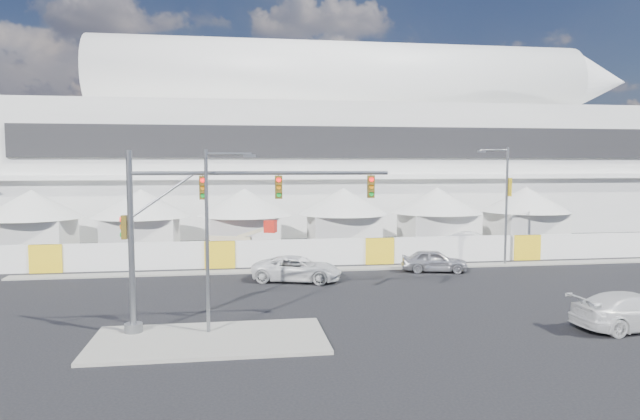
{
  "coord_description": "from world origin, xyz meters",
  "views": [
    {
      "loc": [
        -4.84,
        -27.43,
        7.65
      ],
      "look_at": [
        0.75,
        10.0,
        4.55
      ],
      "focal_mm": 32.0,
      "sensor_mm": 36.0,
      "label": 1
    }
  ],
  "objects": [
    {
      "name": "ground",
      "position": [
        0.0,
        0.0,
        0.0
      ],
      "size": [
        160.0,
        160.0,
        0.0
      ],
      "primitive_type": "plane",
      "color": "black",
      "rests_on": "ground"
    },
    {
      "name": "stadium",
      "position": [
        8.71,
        41.5,
        9.45
      ],
      "size": [
        80.0,
        24.8,
        21.98
      ],
      "color": "silver",
      "rests_on": "ground"
    },
    {
      "name": "hoarding_fence",
      "position": [
        6.0,
        14.5,
        1.0
      ],
      "size": [
        70.0,
        0.25,
        2.0
      ],
      "primitive_type": "cube",
      "color": "white",
      "rests_on": "ground"
    },
    {
      "name": "traffic_mast",
      "position": [
        -6.96,
        -1.62,
        4.7
      ],
      "size": [
        11.98,
        0.79,
        8.08
      ],
      "color": "slate",
      "rests_on": "median_island"
    },
    {
      "name": "pickup_near",
      "position": [
        13.32,
        -4.06,
        0.85
      ],
      "size": [
        2.75,
        6.01,
        1.7
      ],
      "primitive_type": "imported",
      "rotation": [
        0.0,
        0.0,
        1.63
      ],
      "color": "silver",
      "rests_on": "ground"
    },
    {
      "name": "median_island",
      "position": [
        -6.0,
        -3.0,
        0.07
      ],
      "size": [
        10.0,
        5.0,
        0.15
      ],
      "primitive_type": "cube",
      "color": "gray",
      "rests_on": "ground"
    },
    {
      "name": "far_curb",
      "position": [
        20.0,
        12.5,
        0.06
      ],
      "size": [
        80.0,
        1.2,
        0.12
      ],
      "primitive_type": "cube",
      "color": "gray",
      "rests_on": "ground"
    },
    {
      "name": "lot_car_c",
      "position": [
        -15.95,
        19.05,
        0.71
      ],
      "size": [
        3.5,
        5.25,
        1.41
      ],
      "primitive_type": "imported",
      "rotation": [
        0.0,
        0.0,
        1.92
      ],
      "color": "silver",
      "rests_on": "ground"
    },
    {
      "name": "streetlight_median",
      "position": [
        -5.87,
        -2.06,
        4.8
      ],
      "size": [
        2.24,
        0.23,
        8.11
      ],
      "color": "slate",
      "rests_on": "median_island"
    },
    {
      "name": "pickup_curb",
      "position": [
        -0.89,
        9.06,
        0.8
      ],
      "size": [
        4.21,
        6.31,
        1.61
      ],
      "primitive_type": "imported",
      "rotation": [
        0.0,
        0.0,
        1.28
      ],
      "color": "white",
      "rests_on": "ground"
    },
    {
      "name": "lot_car_a",
      "position": [
        15.69,
        19.66,
        0.81
      ],
      "size": [
        4.13,
        5.06,
        1.62
      ],
      "primitive_type": "imported",
      "rotation": [
        0.0,
        0.0,
        0.99
      ],
      "color": "silver",
      "rests_on": "ground"
    },
    {
      "name": "tent_row",
      "position": [
        0.5,
        24.0,
        3.15
      ],
      "size": [
        53.4,
        8.4,
        5.4
      ],
      "color": "silver",
      "rests_on": "ground"
    },
    {
      "name": "boom_lift",
      "position": [
        -5.73,
        17.38,
        0.89
      ],
      "size": [
        6.78,
        2.55,
        3.32
      ],
      "rotation": [
        0.0,
        0.0,
        -0.36
      ],
      "color": "red",
      "rests_on": "ground"
    },
    {
      "name": "sedan_silver",
      "position": [
        9.05,
        10.78,
        0.79
      ],
      "size": [
        2.83,
        4.91,
        1.57
      ],
      "primitive_type": "imported",
      "rotation": [
        0.0,
        0.0,
        1.35
      ],
      "color": "#B6B6BB",
      "rests_on": "ground"
    },
    {
      "name": "lot_car_b",
      "position": [
        30.87,
        18.15,
        0.68
      ],
      "size": [
        2.45,
        4.26,
        1.36
      ],
      "primitive_type": "imported",
      "rotation": [
        0.0,
        0.0,
        1.79
      ],
      "color": "black",
      "rests_on": "ground"
    },
    {
      "name": "streetlight_curb",
      "position": [
        15.02,
        12.5,
        5.13
      ],
      "size": [
        2.61,
        0.59,
        8.83
      ],
      "color": "slate",
      "rests_on": "ground"
    }
  ]
}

